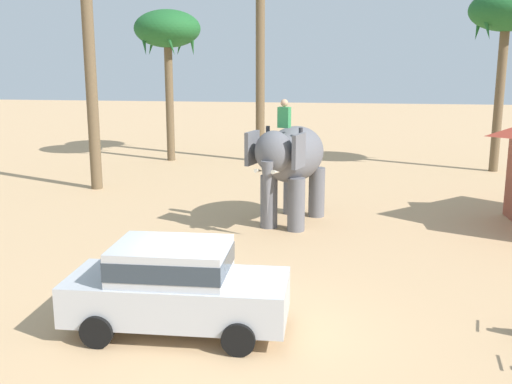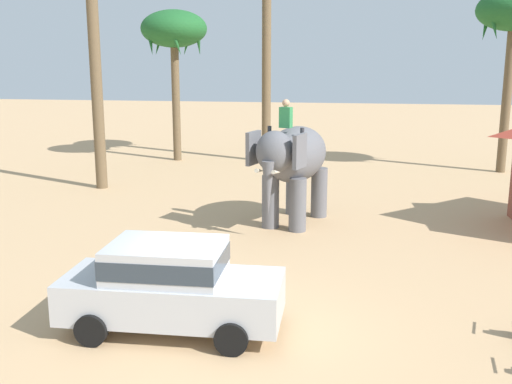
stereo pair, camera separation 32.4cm
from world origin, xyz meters
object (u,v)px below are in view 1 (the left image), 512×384
Objects in this scene: palm_tree_far_back at (506,16)px; car_sedan_foreground at (176,284)px; elephant_with_mahout at (291,160)px; palm_tree_left_of_road at (167,33)px.

car_sedan_foreground is at bearing -118.37° from palm_tree_far_back.
elephant_with_mahout is 14.11m from palm_tree_far_back.
palm_tree_far_back is at bearing 50.86° from elephant_with_mahout.
palm_tree_left_of_road is 15.41m from palm_tree_far_back.
car_sedan_foreground is 0.57× the size of palm_tree_left_of_road.
car_sedan_foreground is 21.50m from palm_tree_far_back.
elephant_with_mahout is 13.79m from palm_tree_left_of_road.
palm_tree_far_back is at bearing 61.63° from car_sedan_foreground.
palm_tree_left_of_road is (-5.56, 19.00, 5.32)m from car_sedan_foreground.
car_sedan_foreground is at bearing -73.70° from palm_tree_left_of_road.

